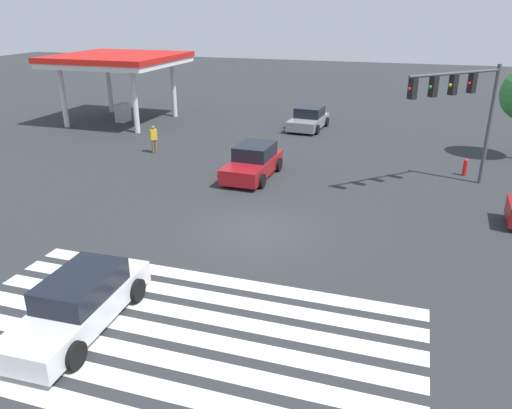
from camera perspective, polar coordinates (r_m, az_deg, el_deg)
The scene contains 9 objects.
ground_plane at distance 18.71m, azimuth 0.00°, elevation -3.05°, with size 126.08×126.08×0.00m, color #2B2D30.
crosswalk_markings at distance 12.72m, azimuth -10.99°, elevation -16.78°, with size 12.36×8.20×0.01m.
traffic_signal_mast at distance 23.54m, azimuth 22.42°, elevation 11.15°, with size 3.81×3.81×5.50m.
car_0 at distance 13.99m, azimuth -19.47°, elevation -10.53°, with size 2.03×4.79×1.41m.
car_1 at distance 24.53m, azimuth -0.33°, elevation 4.86°, with size 2.17×4.42×1.56m.
car_4 at distance 34.74m, azimuth 6.03°, elevation 9.68°, with size 2.38×4.26×1.47m.
gas_station_canopy at distance 37.61m, azimuth -15.50°, elevation 15.41°, with size 8.11×8.11×4.73m.
pedestrian at distance 29.17m, azimuth -11.62°, elevation 7.45°, with size 0.41×0.41×1.58m.
fire_hydrant at distance 26.82m, azimuth 22.79°, elevation 3.95°, with size 0.22×0.22×0.86m.
Camera 1 is at (5.19, -16.18, 7.84)m, focal length 35.00 mm.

